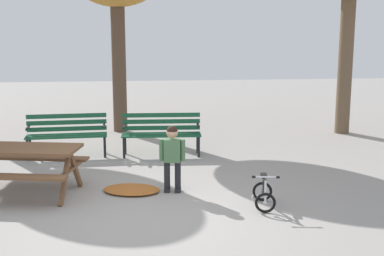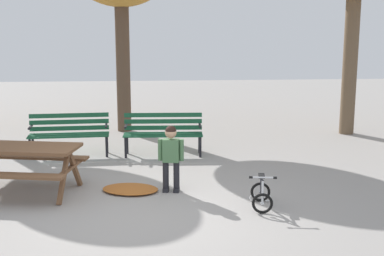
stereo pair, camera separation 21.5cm
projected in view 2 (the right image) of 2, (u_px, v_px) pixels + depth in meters
The scene contains 7 objects.
ground at pixel (137, 218), 7.32m from camera, with size 36.00×36.00×0.00m, color gray.
picnic_table at pixel (21, 157), 8.29m from camera, with size 2.03×1.67×0.79m.
park_bench_far_left at pixel (69, 131), 10.72m from camera, with size 1.62×0.55×0.85m.
park_bench_left at pixel (163, 130), 10.77m from camera, with size 1.62×0.53×0.85m.
child_standing at pixel (171, 153), 8.34m from camera, with size 0.41×0.20×1.08m.
kids_bicycle at pixel (261, 194), 7.71m from camera, with size 0.43×0.60×0.54m.
leaf_pile at pixel (130, 189), 8.49m from camera, with size 0.91×0.64×0.07m, color #9E5623.
Camera 2 is at (0.21, -6.98, 2.65)m, focal length 49.29 mm.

